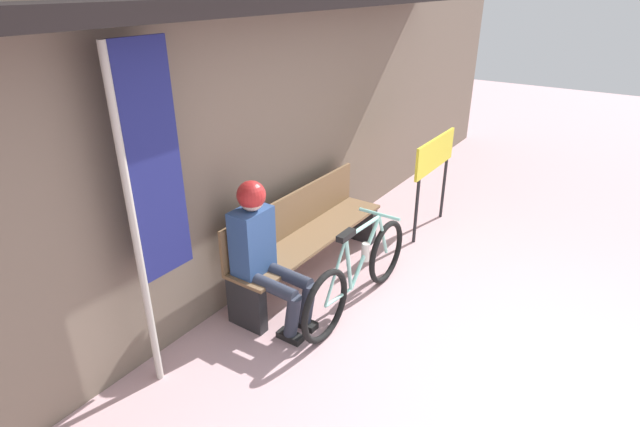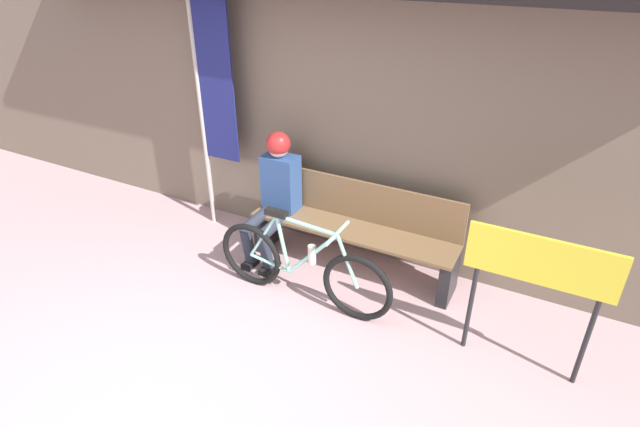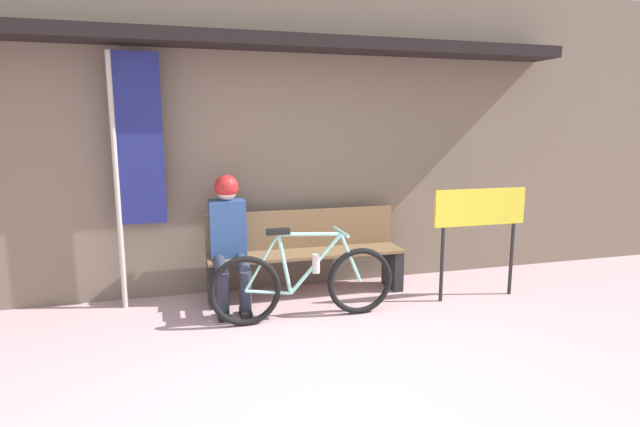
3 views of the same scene
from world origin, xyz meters
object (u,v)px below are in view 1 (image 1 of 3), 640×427
object	(u,v)px
person_seated	(262,246)
banner_pole	(149,188)
bicycle	(359,274)
park_bench_near	(307,237)
signboard	(435,161)

from	to	relation	value
person_seated	banner_pole	world-z (taller)	banner_pole
bicycle	banner_pole	distance (m)	1.96
park_bench_near	banner_pole	world-z (taller)	banner_pole
bicycle	person_seated	distance (m)	0.90
person_seated	park_bench_near	bearing A→B (deg)	8.96
signboard	person_seated	bearing A→B (deg)	169.05
park_bench_near	person_seated	xyz separation A→B (m)	(-0.78, -0.12, 0.30)
park_bench_near	banner_pole	distance (m)	1.91
bicycle	banner_pole	xyz separation A→B (m)	(-1.43, 0.76, 1.11)
signboard	park_bench_near	bearing A→B (deg)	160.06
person_seated	banner_pole	bearing A→B (deg)	166.57
bicycle	park_bench_near	bearing A→B (deg)	75.15
park_bench_near	banner_pole	bearing A→B (deg)	177.36
bicycle	person_seated	xyz separation A→B (m)	(-0.60, 0.56, 0.37)
banner_pole	bicycle	bearing A→B (deg)	-28.00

